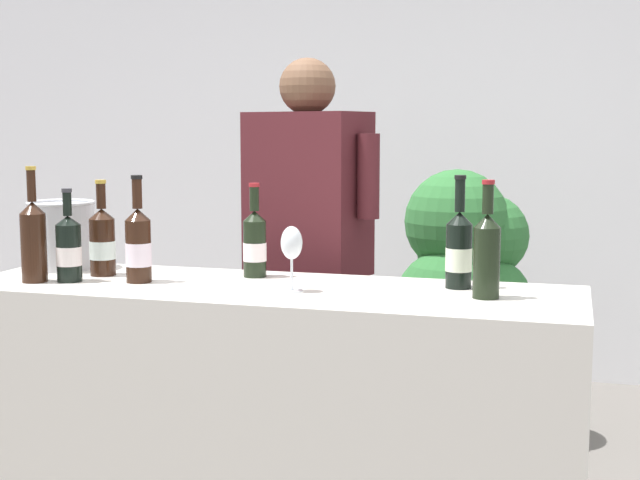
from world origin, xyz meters
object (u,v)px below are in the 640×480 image
wine_bottle_4 (102,241)px  wine_glass (292,246)px  wine_bottle_1 (255,243)px  person_server (308,289)px  ice_bucket (62,234)px  wine_bottle_2 (459,249)px  potted_shrub (462,274)px  wine_bottle_0 (33,239)px  wine_bottle_5 (138,245)px  wine_bottle_6 (487,252)px  wine_bottle_3 (69,248)px

wine_bottle_4 → wine_glass: bearing=-8.8°
wine_bottle_1 → person_server: 0.51m
ice_bucket → wine_bottle_2: bearing=-0.1°
potted_shrub → wine_bottle_1: bearing=-113.5°
wine_bottle_0 → wine_bottle_5: wine_bottle_0 is taller
wine_bottle_5 → wine_bottle_6: size_ratio=1.00×
wine_bottle_3 → wine_bottle_2: bearing=10.7°
wine_glass → person_server: person_server is taller
wine_glass → potted_shrub: size_ratio=0.16×
wine_bottle_0 → wine_bottle_5: (0.32, 0.09, -0.02)m
wine_glass → person_server: size_ratio=0.12×
wine_bottle_0 → wine_bottle_1: size_ratio=1.19×
wine_bottle_0 → wine_bottle_5: size_ratio=1.08×
ice_bucket → potted_shrub: size_ratio=0.19×
wine_bottle_6 → potted_shrub: (-0.23, 1.38, -0.29)m
potted_shrub → wine_bottle_6: bearing=-80.5°
wine_bottle_5 → wine_bottle_6: (1.08, 0.04, 0.01)m
wine_bottle_1 → potted_shrub: (0.53, 1.22, -0.27)m
wine_bottle_0 → wine_glass: 0.83m
wine_glass → wine_bottle_2: bearing=22.7°
wine_bottle_6 → wine_glass: wine_bottle_6 is taller
wine_bottle_1 → potted_shrub: size_ratio=0.25×
wine_bottle_4 → potted_shrub: wine_bottle_4 is taller
wine_glass → person_server: bearing=103.0°
wine_bottle_0 → wine_glass: size_ratio=1.87×
wine_bottle_5 → person_server: bearing=61.1°
wine_bottle_0 → person_server: 1.03m
wine_bottle_0 → potted_shrub: bearing=52.2°
wine_bottle_2 → wine_bottle_4: wine_bottle_2 is taller
wine_bottle_2 → wine_bottle_5: (-0.98, -0.17, -0.00)m
ice_bucket → person_server: person_server is taller
wine_bottle_1 → wine_bottle_6: wine_bottle_6 is taller
wine_bottle_2 → ice_bucket: size_ratio=1.46×
wine_bottle_3 → person_server: person_server is taller
wine_bottle_1 → wine_bottle_2: bearing=-1.9°
wine_bottle_5 → ice_bucket: 0.42m
wine_bottle_4 → wine_bottle_5: bearing=-26.0°
wine_bottle_6 → potted_shrub: size_ratio=0.27×
ice_bucket → potted_shrub: (1.23, 1.24, -0.28)m
wine_bottle_1 → wine_bottle_5: size_ratio=0.91×
wine_bottle_1 → wine_bottle_3: 0.59m
wine_bottle_3 → wine_glass: (0.73, 0.03, 0.03)m
wine_bottle_2 → wine_bottle_0: bearing=-168.6°
wine_bottle_6 → wine_glass: size_ratio=1.73×
wine_bottle_5 → wine_bottle_2: bearing=10.1°
wine_bottle_4 → wine_bottle_6: 1.25m
wine_bottle_3 → wine_bottle_4: wine_bottle_4 is taller
wine_bottle_2 → potted_shrub: wine_bottle_2 is taller
ice_bucket → potted_shrub: bearing=45.2°
wine_bottle_0 → wine_bottle_1: (0.63, 0.28, -0.03)m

